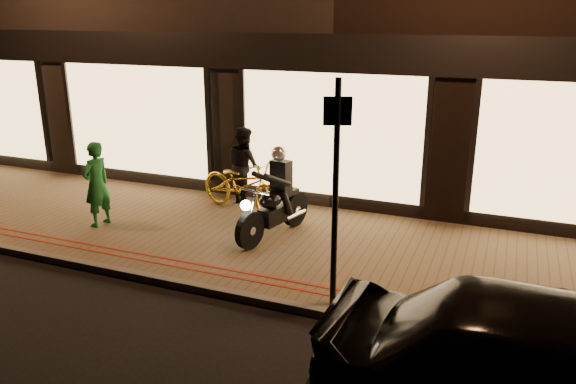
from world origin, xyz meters
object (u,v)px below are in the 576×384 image
(bicycle_gold, at_px, (242,185))
(person_green, at_px, (97,184))
(sign_post, at_px, (336,184))
(motorcycle, at_px, (275,203))

(bicycle_gold, relative_size, person_green, 1.30)
(sign_post, height_order, person_green, sign_post)
(sign_post, distance_m, bicycle_gold, 4.18)
(motorcycle, relative_size, person_green, 1.22)
(motorcycle, relative_size, sign_post, 0.64)
(motorcycle, distance_m, bicycle_gold, 1.47)
(sign_post, bearing_deg, bicycle_gold, 133.88)
(motorcycle, bearing_deg, person_green, -153.82)
(motorcycle, height_order, sign_post, sign_post)
(motorcycle, bearing_deg, sign_post, -35.51)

